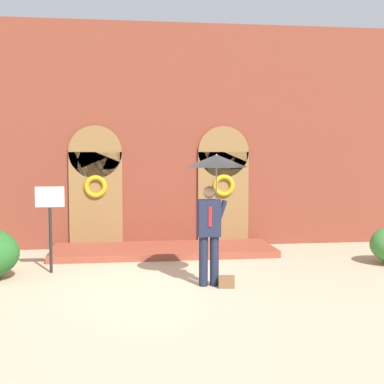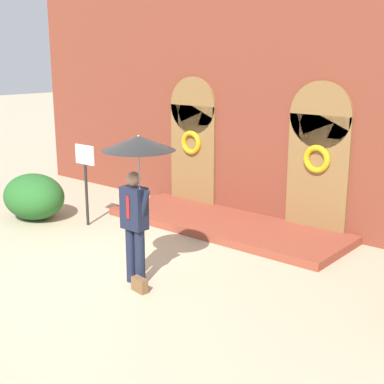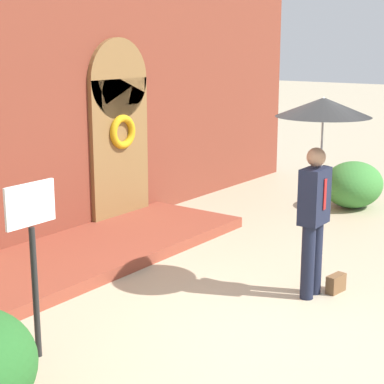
% 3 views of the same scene
% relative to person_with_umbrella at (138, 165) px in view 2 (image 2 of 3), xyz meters
% --- Properties ---
extents(ground_plane, '(80.00, 80.00, 0.00)m').
position_rel_person_with_umbrella_xyz_m(ground_plane, '(-0.68, 0.08, -1.91)').
color(ground_plane, tan).
extents(building_facade, '(14.00, 2.30, 5.60)m').
position_rel_person_with_umbrella_xyz_m(building_facade, '(-0.68, 4.23, 0.77)').
color(building_facade, brown).
rests_on(building_facade, ground).
extents(person_with_umbrella, '(1.10, 1.10, 2.36)m').
position_rel_person_with_umbrella_xyz_m(person_with_umbrella, '(0.00, 0.00, 0.00)').
color(person_with_umbrella, '#191E33').
rests_on(person_with_umbrella, ground).
extents(handbag, '(0.29, 0.16, 0.22)m').
position_rel_person_with_umbrella_xyz_m(handbag, '(0.19, -0.20, -1.80)').
color(handbag, brown).
rests_on(handbag, ground).
extents(sign_post, '(0.56, 0.06, 1.72)m').
position_rel_person_with_umbrella_xyz_m(sign_post, '(-3.05, 1.43, -0.75)').
color(sign_post, black).
rests_on(sign_post, ground).
extents(shrub_left, '(1.48, 1.21, 1.00)m').
position_rel_person_with_umbrella_xyz_m(shrub_left, '(-4.31, 0.98, -1.41)').
color(shrub_left, '#235B23').
rests_on(shrub_left, ground).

